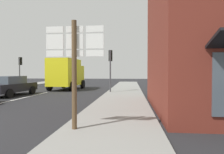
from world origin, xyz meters
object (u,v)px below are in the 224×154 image
sedan_far (11,86)px  delivery_truck (66,73)px  traffic_light_far_left (20,65)px  route_sign_post (74,63)px  traffic_light_near_right (110,61)px

sedan_far → delivery_truck: delivery_truck is taller
sedan_far → traffic_light_far_left: traffic_light_far_left is taller
traffic_light_far_left → route_sign_post: bearing=-56.0°
route_sign_post → traffic_light_near_right: (-0.14, 11.08, 0.65)m
delivery_truck → traffic_light_far_left: size_ratio=1.46×
sedan_far → route_sign_post: 11.35m
traffic_light_near_right → traffic_light_far_left: traffic_light_near_right is taller
sedan_far → traffic_light_far_left: 9.31m
route_sign_post → traffic_light_near_right: 11.10m
route_sign_post → traffic_light_far_left: size_ratio=0.91×
delivery_truck → traffic_light_far_left: (-6.42, 2.65, 0.95)m
traffic_light_near_right → traffic_light_far_left: 12.56m
route_sign_post → traffic_light_far_left: (-11.33, 16.78, 0.60)m
delivery_truck → traffic_light_far_left: 7.01m
traffic_light_near_right → traffic_light_far_left: bearing=153.0°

